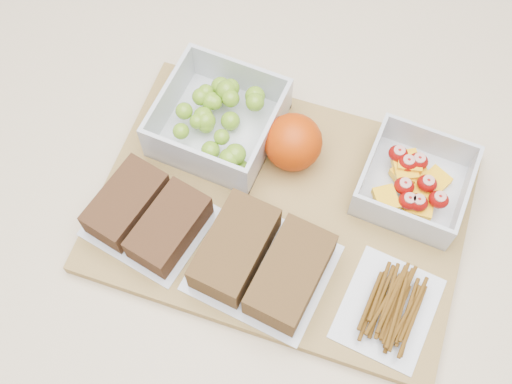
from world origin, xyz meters
TOP-DOWN VIEW (x-y plane):
  - ground at (0.00, 0.00)m, footprint 4.00×4.00m
  - counter at (0.00, 0.00)m, footprint 1.20×0.90m
  - cutting_board at (0.02, 0.00)m, footprint 0.44×0.33m
  - grape_container at (-0.09, 0.07)m, footprint 0.14×0.14m
  - fruit_container at (0.15, 0.08)m, footprint 0.12×0.12m
  - orange at (0.01, 0.07)m, footprint 0.07×0.07m
  - sandwich_bag_left at (-0.11, -0.08)m, footprint 0.14×0.13m
  - sandwich_bag_center at (0.03, -0.08)m, footprint 0.15×0.14m
  - pretzel_bag at (0.18, -0.06)m, footprint 0.10×0.12m

SIDE VIEW (x-z plane):
  - ground at x=0.00m, z-range 0.00..0.00m
  - counter at x=0.00m, z-range 0.00..0.90m
  - cutting_board at x=0.02m, z-range 0.90..0.92m
  - pretzel_bag at x=0.18m, z-range 0.92..0.94m
  - sandwich_bag_left at x=-0.11m, z-range 0.92..0.95m
  - fruit_container at x=0.15m, z-range 0.91..0.96m
  - sandwich_bag_center at x=0.03m, z-range 0.92..0.96m
  - grape_container at x=-0.09m, z-range 0.91..0.97m
  - orange at x=0.01m, z-range 0.92..0.98m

